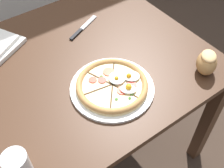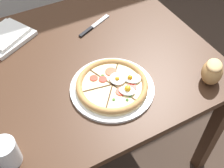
{
  "view_description": "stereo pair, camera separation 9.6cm",
  "coord_description": "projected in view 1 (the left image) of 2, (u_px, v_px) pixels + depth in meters",
  "views": [
    {
      "loc": [
        -0.39,
        -0.8,
        1.59
      ],
      "look_at": [
        0.04,
        -0.22,
        0.78
      ],
      "focal_mm": 45.0,
      "sensor_mm": 36.0,
      "label": 1
    },
    {
      "loc": [
        -0.31,
        -0.85,
        1.59
      ],
      "look_at": [
        0.04,
        -0.22,
        0.78
      ],
      "focal_mm": 45.0,
      "sensor_mm": 36.0,
      "label": 2
    }
  ],
  "objects": [
    {
      "name": "water_glass",
      "position": [
        18.0,
        166.0,
        0.85
      ],
      "size": [
        0.08,
        0.08,
        0.1
      ],
      "color": "white",
      "rests_on": "dining_table"
    },
    {
      "name": "knife_main",
      "position": [
        83.0,
        28.0,
        1.37
      ],
      "size": [
        0.2,
        0.11,
        0.01
      ],
      "rotation": [
        0.0,
        0.0,
        0.43
      ],
      "color": "silver",
      "rests_on": "dining_table"
    },
    {
      "name": "pizza",
      "position": [
        112.0,
        86.0,
        1.1
      ],
      "size": [
        0.33,
        0.33,
        0.05
      ],
      "color": "white",
      "rests_on": "dining_table"
    },
    {
      "name": "ground_plane",
      "position": [
        87.0,
        147.0,
        1.78
      ],
      "size": [
        12.0,
        12.0,
        0.0
      ],
      "primitive_type": "plane",
      "color": "#3D2D23"
    },
    {
      "name": "dining_table",
      "position": [
        78.0,
        78.0,
        1.3
      ],
      "size": [
        1.13,
        0.95,
        0.75
      ],
      "color": "#422819",
      "rests_on": "ground_plane"
    },
    {
      "name": "bread_piece_near",
      "position": [
        207.0,
        62.0,
        1.14
      ],
      "size": [
        0.14,
        0.13,
        0.1
      ],
      "rotation": [
        0.0,
        0.0,
        0.71
      ],
      "color": "#B27F47",
      "rests_on": "dining_table"
    }
  ]
}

